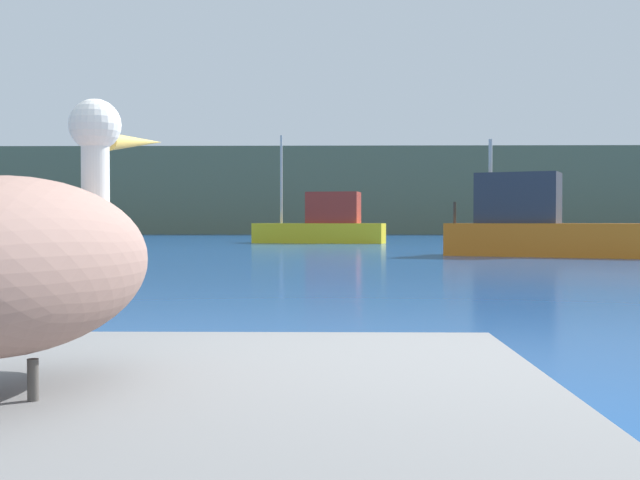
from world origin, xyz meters
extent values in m
cube|color=#5B664C|center=(0.00, 72.30, 3.64)|extent=(140.00, 15.22, 7.28)
ellipsoid|color=#967165|center=(-1.30, -0.91, 0.98)|extent=(0.80, 1.27, 0.49)
cylinder|color=white|center=(-1.20, -0.51, 1.21)|extent=(0.09, 0.09, 0.31)
sphere|color=white|center=(-1.20, -0.51, 1.41)|extent=(0.17, 0.17, 0.17)
cone|color=gold|center=(-1.13, -0.25, 1.38)|extent=(0.16, 0.39, 0.09)
cylinder|color=#4C4742|center=(-1.23, -0.99, 0.68)|extent=(0.03, 0.03, 0.11)
cube|color=orange|center=(6.35, 22.70, 0.52)|extent=(6.66, 4.18, 1.03)
cube|color=#2D333D|center=(5.38, 23.12, 1.83)|extent=(2.85, 2.22, 1.59)
cylinder|color=#B2B2B2|center=(4.56, 23.46, 2.38)|extent=(0.12, 0.12, 2.69)
cylinder|color=#3F382D|center=(3.49, 23.92, 1.38)|extent=(0.10, 0.10, 0.70)
cube|color=yellow|center=(-1.20, 38.26, 0.50)|extent=(6.74, 3.04, 0.99)
cube|color=maroon|center=(-0.49, 38.13, 1.77)|extent=(2.80, 1.92, 1.56)
cylinder|color=#B2B2B2|center=(-3.12, 38.61, 3.21)|extent=(0.12, 0.12, 4.43)
cube|color=#1E8C4C|center=(-13.47, 30.67, 0.54)|extent=(7.09, 3.16, 1.07)
cube|color=#1E6099|center=(-13.11, 30.73, 1.91)|extent=(2.36, 1.94, 1.67)
camera|label=1|loc=(-0.42, -3.18, 1.10)|focal=46.52mm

